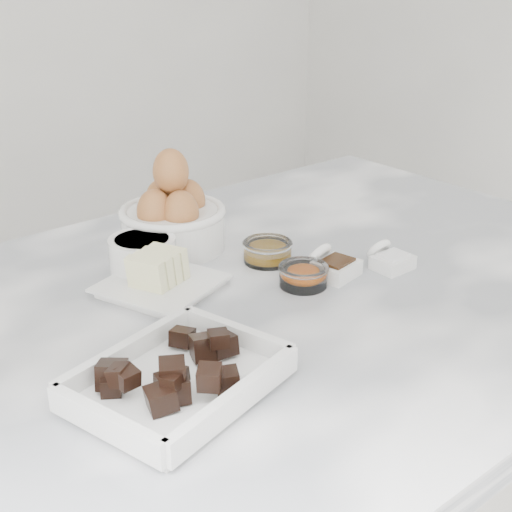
% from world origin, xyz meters
% --- Properties ---
extents(marble_slab, '(1.20, 0.80, 0.04)m').
position_xyz_m(marble_slab, '(0.00, 0.00, 0.92)').
color(marble_slab, white).
rests_on(marble_slab, cabinet).
extents(chocolate_dish, '(0.25, 0.21, 0.06)m').
position_xyz_m(chocolate_dish, '(-0.21, -0.12, 0.96)').
color(chocolate_dish, white).
rests_on(chocolate_dish, marble_slab).
extents(butter_plate, '(0.18, 0.18, 0.06)m').
position_xyz_m(butter_plate, '(-0.10, 0.09, 0.96)').
color(butter_plate, white).
rests_on(butter_plate, marble_slab).
extents(sugar_ramekin, '(0.09, 0.09, 0.06)m').
position_xyz_m(sugar_ramekin, '(-0.09, 0.15, 0.97)').
color(sugar_ramekin, white).
rests_on(sugar_ramekin, marble_slab).
extents(egg_bowl, '(0.16, 0.16, 0.16)m').
position_xyz_m(egg_bowl, '(0.00, 0.21, 0.99)').
color(egg_bowl, white).
rests_on(egg_bowl, marble_slab).
extents(honey_bowl, '(0.07, 0.07, 0.03)m').
position_xyz_m(honey_bowl, '(0.08, 0.07, 0.96)').
color(honey_bowl, white).
rests_on(honey_bowl, marble_slab).
extents(zest_bowl, '(0.07, 0.07, 0.03)m').
position_xyz_m(zest_bowl, '(0.06, -0.02, 0.96)').
color(zest_bowl, white).
rests_on(zest_bowl, marble_slab).
extents(vanilla_spoon, '(0.07, 0.08, 0.05)m').
position_xyz_m(vanilla_spoon, '(0.12, -0.02, 0.96)').
color(vanilla_spoon, white).
rests_on(vanilla_spoon, marble_slab).
extents(salt_spoon, '(0.06, 0.07, 0.04)m').
position_xyz_m(salt_spoon, '(0.20, -0.05, 0.95)').
color(salt_spoon, white).
rests_on(salt_spoon, marble_slab).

